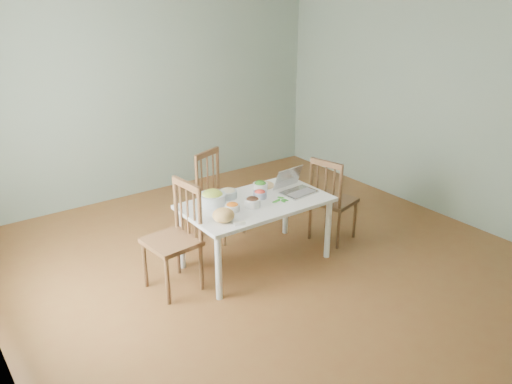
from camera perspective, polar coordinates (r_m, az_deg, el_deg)
floor at (r=5.45m, az=0.80°, el=-7.60°), size 5.00×5.00×0.00m
wall_back at (r=7.03m, az=-11.60°, el=10.63°), size 5.00×0.00×2.70m
wall_right at (r=6.68m, az=18.59°, el=9.34°), size 0.00×5.00×2.70m
dining_table at (r=5.29m, az=0.00°, el=-4.41°), size 1.45×0.81×0.68m
chair_far at (r=5.80m, az=-3.81°, el=-0.40°), size 0.54×0.53×0.97m
chair_left at (r=4.84m, az=-9.22°, el=-5.10°), size 0.47×0.49×1.02m
chair_right at (r=5.78m, az=8.44°, el=-0.71°), size 0.50×0.51×0.96m
bread_boule at (r=4.70m, az=-3.57°, el=-2.53°), size 0.22×0.22×0.13m
butter_stick at (r=4.67m, az=-1.79°, el=-3.41°), size 0.11×0.06×0.03m
bowl_squash at (r=5.07m, az=-4.77°, el=-0.59°), size 0.34×0.34×0.15m
bowl_carrot at (r=4.93m, az=-2.60°, el=-1.61°), size 0.19×0.19×0.08m
bowl_onion at (r=5.23m, az=-3.06°, el=-0.12°), size 0.19×0.19×0.10m
bowl_mushroom at (r=5.01m, az=-0.39°, el=-1.07°), size 0.19×0.19×0.10m
bowl_redpep at (r=5.22m, az=0.42°, el=-0.21°), size 0.17×0.17×0.08m
bowl_broccoli at (r=5.41m, az=0.47°, el=0.72°), size 0.19×0.19×0.10m
flatbread at (r=5.52m, az=0.82°, el=0.75°), size 0.27×0.27×0.02m
basil_bunch at (r=5.16m, az=2.52°, el=-0.84°), size 0.19×0.19×0.02m
laptop at (r=5.32m, az=4.73°, el=1.05°), size 0.38×0.35×0.23m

